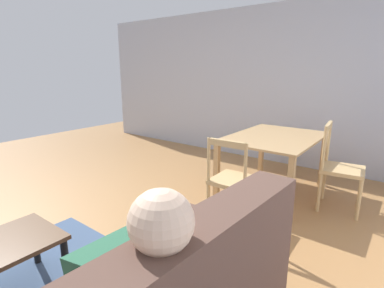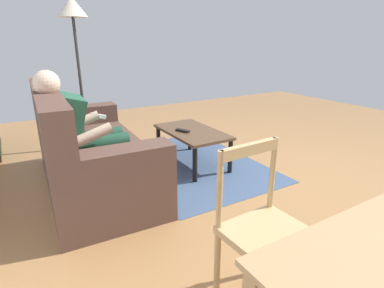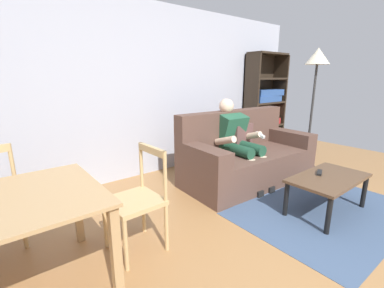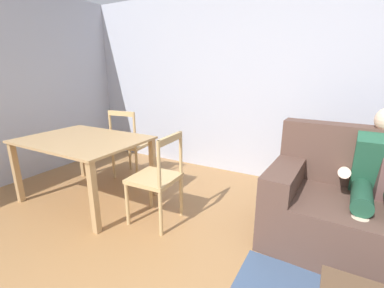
{
  "view_description": "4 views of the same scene",
  "coord_description": "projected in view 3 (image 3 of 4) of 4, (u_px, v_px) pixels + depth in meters",
  "views": [
    {
      "loc": [
        1.45,
        2.64,
        1.52
      ],
      "look_at": [
        -0.48,
        1.17,
        0.9
      ],
      "focal_mm": 27.67,
      "sensor_mm": 36.0,
      "label": 1
    },
    {
      "loc": [
        -1.93,
        2.36,
        1.41
      ],
      "look_at": [
        0.98,
        0.62,
        0.25
      ],
      "focal_mm": 28.89,
      "sensor_mm": 36.0,
      "label": 2
    },
    {
      "loc": [
        -1.87,
        -0.57,
        1.47
      ],
      "look_at": [
        -0.48,
        1.17,
        0.9
      ],
      "focal_mm": 24.72,
      "sensor_mm": 36.0,
      "label": 3
    },
    {
      "loc": [
        0.45,
        -0.52,
        1.45
      ],
      "look_at": [
        -0.48,
        1.17,
        0.9
      ],
      "focal_mm": 24.29,
      "sensor_mm": 36.0,
      "label": 4
    }
  ],
  "objects": [
    {
      "name": "person_lounging",
      "position": [
        237.0,
        140.0,
        3.66
      ],
      "size": [
        0.61,
        0.92,
        1.17
      ],
      "color": "#23563D",
      "rests_on": "ground_plane"
    },
    {
      "name": "area_rug",
      "position": [
        324.0,
        211.0,
        2.98
      ],
      "size": [
        2.01,
        1.42,
        0.01
      ],
      "primitive_type": "cube",
      "rotation": [
        0.0,
        0.0,
        -0.01
      ],
      "color": "#3D5170",
      "rests_on": "ground_plane"
    },
    {
      "name": "tv_remote",
      "position": [
        319.0,
        173.0,
        2.97
      ],
      "size": [
        0.18,
        0.11,
        0.02
      ],
      "primitive_type": "cube",
      "rotation": [
        0.0,
        0.0,
        1.98
      ],
      "color": "black",
      "rests_on": "coffee_table"
    },
    {
      "name": "bookshelf",
      "position": [
        264.0,
        108.0,
        5.39
      ],
      "size": [
        0.95,
        0.36,
        1.92
      ],
      "color": "#2D2319",
      "rests_on": "ground_plane"
    },
    {
      "name": "floor_lamp",
      "position": [
        317.0,
        68.0,
        4.03
      ],
      "size": [
        0.36,
        0.36,
        1.89
      ],
      "color": "black",
      "rests_on": "ground_plane"
    },
    {
      "name": "coffee_table",
      "position": [
        328.0,
        182.0,
        2.89
      ],
      "size": [
        0.95,
        0.53,
        0.41
      ],
      "color": "brown",
      "rests_on": "ground_plane"
    },
    {
      "name": "ground_plane",
      "position": [
        345.0,
        285.0,
        1.92
      ],
      "size": [
        8.5,
        8.5,
        0.0
      ],
      "primitive_type": "plane",
      "color": "#9E7042"
    },
    {
      "name": "dining_chair_facing_couch",
      "position": [
        137.0,
        200.0,
        2.24
      ],
      "size": [
        0.44,
        0.44,
        0.89
      ],
      "color": "tan",
      "rests_on": "ground_plane"
    },
    {
      "name": "couch",
      "position": [
        245.0,
        157.0,
        3.79
      ],
      "size": [
        1.96,
        0.99,
        0.99
      ],
      "color": "brown",
      "rests_on": "ground_plane"
    },
    {
      "name": "wall_back",
      "position": [
        141.0,
        92.0,
        3.88
      ],
      "size": [
        6.5,
        0.12,
        2.5
      ],
      "primitive_type": "cube",
      "color": "#B2B7C6",
      "rests_on": "ground_plane"
    }
  ]
}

